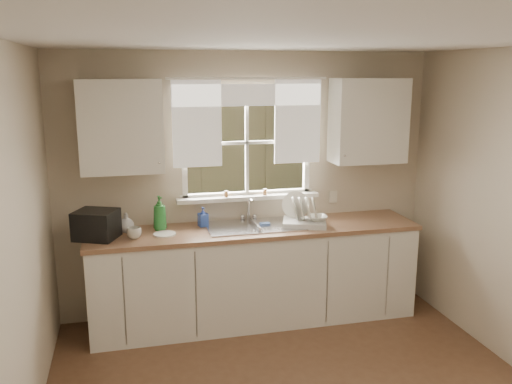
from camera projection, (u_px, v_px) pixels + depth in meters
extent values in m
cube|color=beige|center=(248.00, 251.00, 5.35)|extent=(3.60, 0.02, 1.15)
cube|color=beige|center=(247.00, 70.00, 4.97)|extent=(3.60, 0.02, 0.35)
cube|color=beige|center=(117.00, 147.00, 4.84)|extent=(1.20, 0.02, 1.00)
cube|color=beige|center=(364.00, 139.00, 5.40)|extent=(1.20, 0.02, 1.00)
cube|color=beige|center=(2.00, 275.00, 2.89)|extent=(0.02, 4.00, 2.50)
cube|color=silver|center=(325.00, 37.00, 3.04)|extent=(3.60, 4.00, 0.02)
cube|color=white|center=(247.00, 194.00, 5.25)|extent=(1.30, 0.06, 0.05)
cube|color=white|center=(247.00, 89.00, 5.03)|extent=(1.30, 0.06, 0.05)
cube|color=white|center=(184.00, 145.00, 5.00)|extent=(0.05, 0.06, 1.05)
cube|color=white|center=(307.00, 141.00, 5.28)|extent=(0.05, 0.06, 1.05)
cube|color=white|center=(247.00, 143.00, 5.14)|extent=(0.03, 0.04, 1.00)
cube|color=white|center=(247.00, 143.00, 5.14)|extent=(1.20, 0.04, 0.03)
cube|color=white|center=(248.00, 197.00, 5.20)|extent=(1.38, 0.14, 0.04)
cylinder|color=white|center=(248.00, 78.00, 4.93)|extent=(1.50, 0.02, 0.02)
cube|color=white|center=(197.00, 123.00, 4.92)|extent=(0.45, 0.02, 0.80)
cube|color=white|center=(298.00, 121.00, 5.14)|extent=(0.45, 0.02, 0.80)
cube|color=white|center=(248.00, 95.00, 4.97)|extent=(1.40, 0.02, 0.20)
cube|color=white|center=(255.00, 276.00, 5.08)|extent=(3.00, 0.62, 0.87)
cube|color=#8D6446|center=(255.00, 229.00, 4.98)|extent=(3.04, 0.65, 0.04)
cube|color=white|center=(121.00, 126.00, 4.64)|extent=(0.70, 0.33, 0.80)
cube|color=white|center=(368.00, 121.00, 5.18)|extent=(0.70, 0.33, 0.80)
cube|color=beige|center=(333.00, 197.00, 5.43)|extent=(0.08, 0.01, 0.12)
cylinder|color=brown|center=(226.00, 194.00, 5.11)|extent=(0.04, 0.04, 0.06)
cylinder|color=brown|center=(265.00, 192.00, 5.20)|extent=(0.04, 0.04, 0.06)
cube|color=#335421|center=(189.00, 198.00, 10.23)|extent=(20.00, 10.00, 0.02)
cube|color=#947D52|center=(203.00, 168.00, 8.13)|extent=(8.00, 0.10, 1.80)
cube|color=maroon|center=(121.00, 132.00, 11.13)|extent=(3.00, 3.00, 2.20)
cube|color=black|center=(117.00, 69.00, 10.85)|extent=(3.20, 3.20, 0.30)
cylinder|color=#423021|center=(249.00, 107.00, 11.14)|extent=(0.36, 0.36, 3.20)
cube|color=#B7B7BC|center=(254.00, 235.00, 5.02)|extent=(0.84, 0.46, 0.18)
cube|color=#B7B7BC|center=(254.00, 226.00, 5.01)|extent=(0.88, 0.50, 0.01)
cube|color=#B7B7BC|center=(254.00, 229.00, 5.01)|extent=(0.02, 0.41, 0.14)
cylinder|color=silver|center=(248.00, 208.00, 5.22)|extent=(0.03, 0.03, 0.22)
cylinder|color=silver|center=(250.00, 199.00, 5.12)|extent=(0.02, 0.18, 0.02)
sphere|color=silver|center=(242.00, 217.00, 5.22)|extent=(0.05, 0.05, 0.05)
sphere|color=silver|center=(254.00, 216.00, 5.25)|extent=(0.05, 0.05, 0.05)
cube|color=silver|center=(305.00, 223.00, 5.03)|extent=(0.47, 0.41, 0.05)
cylinder|color=white|center=(296.00, 205.00, 5.10)|extent=(0.27, 0.16, 0.25)
cylinder|color=white|center=(295.00, 208.00, 5.01)|extent=(0.14, 0.23, 0.22)
cylinder|color=white|center=(302.00, 209.00, 5.00)|extent=(0.14, 0.23, 0.22)
cylinder|color=white|center=(308.00, 209.00, 5.00)|extent=(0.14, 0.23, 0.22)
cylinder|color=white|center=(315.00, 209.00, 4.99)|extent=(0.14, 0.23, 0.22)
imported|color=silver|center=(317.00, 218.00, 5.01)|extent=(0.20, 0.20, 0.05)
imported|color=#297D32|center=(160.00, 213.00, 4.86)|extent=(0.15, 0.15, 0.31)
imported|color=#3151B8|center=(203.00, 217.00, 5.00)|extent=(0.10, 0.10, 0.18)
imported|color=#EEE6C4|center=(126.00, 223.00, 4.82)|extent=(0.16, 0.16, 0.17)
cylinder|color=white|center=(165.00, 234.00, 4.75)|extent=(0.20, 0.20, 0.01)
imported|color=beige|center=(134.00, 233.00, 4.63)|extent=(0.14, 0.14, 0.10)
cube|color=black|center=(96.00, 225.00, 4.62)|extent=(0.42, 0.40, 0.25)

